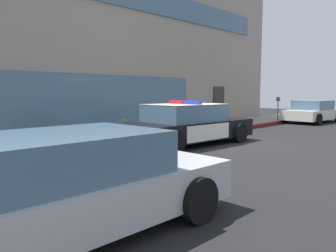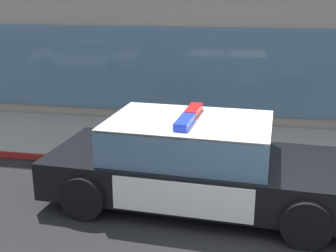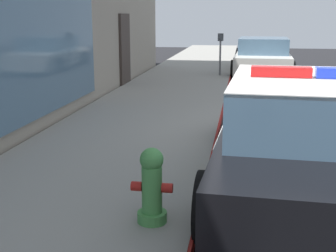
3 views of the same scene
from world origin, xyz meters
TOP-DOWN VIEW (x-y plane):
  - ground at (0.00, 0.00)m, footprint 48.00×48.00m
  - sidewalk at (0.00, 3.45)m, footprint 48.00×2.90m
  - curb_red_paint at (0.00, 1.98)m, footprint 28.80×0.04m
  - storefront_building at (-1.19, 10.77)m, footprint 24.62×11.74m
  - police_cruiser at (-1.30, 0.81)m, footprint 4.91×2.35m
  - fire_hydrant at (-2.76, 2.39)m, footprint 0.34×0.39m
  - car_down_street at (10.00, 0.91)m, footprint 4.35×2.15m
  - car_far_lane at (-7.82, -2.85)m, footprint 4.56×2.06m
  - parking_meter at (8.47, 2.33)m, footprint 0.12×0.18m

SIDE VIEW (x-z plane):
  - ground at x=0.00m, z-range 0.00..0.00m
  - sidewalk at x=0.00m, z-range 0.00..0.15m
  - curb_red_paint at x=0.00m, z-range 0.01..0.14m
  - fire_hydrant at x=-2.76m, z-range 0.14..0.86m
  - car_down_street at x=10.00m, z-range -0.01..1.28m
  - car_far_lane at x=-7.82m, z-range -0.01..1.28m
  - police_cruiser at x=-1.30m, z-range -0.07..1.43m
  - parking_meter at x=8.47m, z-range 0.41..1.75m
  - storefront_building at x=-1.19m, z-range 0.00..8.24m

